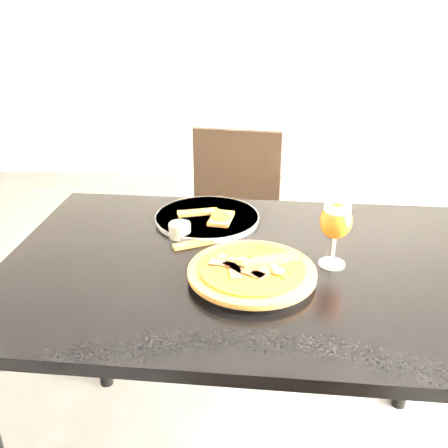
{
  "coord_description": "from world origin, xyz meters",
  "views": [
    {
      "loc": [
        0.02,
        -0.83,
        1.35
      ],
      "look_at": [
        -0.01,
        0.29,
        0.83
      ],
      "focal_mm": 40.0,
      "sensor_mm": 36.0,
      "label": 1
    }
  ],
  "objects_px": {
    "chair_far": "(231,226)",
    "beer_glass": "(336,221)",
    "dining_table": "(247,292)",
    "pizza": "(252,270)"
  },
  "relations": [
    {
      "from": "dining_table",
      "to": "beer_glass",
      "type": "xyz_separation_m",
      "value": [
        0.2,
        -0.01,
        0.21
      ]
    },
    {
      "from": "beer_glass",
      "to": "chair_far",
      "type": "bearing_deg",
      "value": 107.6
    },
    {
      "from": "chair_far",
      "to": "beer_glass",
      "type": "bearing_deg",
      "value": -62.45
    },
    {
      "from": "pizza",
      "to": "beer_glass",
      "type": "xyz_separation_m",
      "value": [
        0.19,
        0.07,
        0.09
      ]
    },
    {
      "from": "dining_table",
      "to": "chair_far",
      "type": "relative_size",
      "value": 1.49
    },
    {
      "from": "dining_table",
      "to": "beer_glass",
      "type": "height_order",
      "value": "beer_glass"
    },
    {
      "from": "chair_far",
      "to": "beer_glass",
      "type": "height_order",
      "value": "beer_glass"
    },
    {
      "from": "dining_table",
      "to": "pizza",
      "type": "bearing_deg",
      "value": -78.94
    },
    {
      "from": "dining_table",
      "to": "pizza",
      "type": "height_order",
      "value": "pizza"
    },
    {
      "from": "dining_table",
      "to": "chair_far",
      "type": "xyz_separation_m",
      "value": [
        -0.06,
        0.81,
        -0.2
      ]
    }
  ]
}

